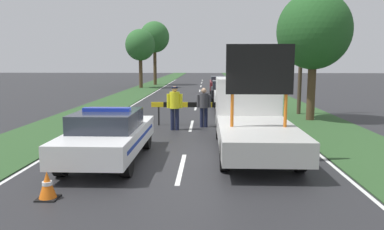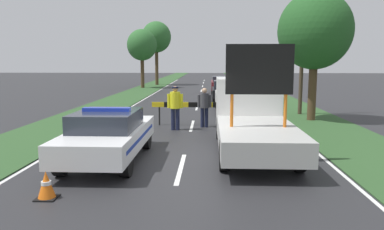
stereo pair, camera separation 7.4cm
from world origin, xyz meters
name	(u,v)px [view 1 (the left image)]	position (x,y,z in m)	size (l,w,h in m)	color
ground_plane	(183,159)	(0.00, 0.00, 0.00)	(160.00, 160.00, 0.00)	#28282B
lane_markings	(197,101)	(0.00, 15.89, 0.00)	(8.25, 62.91, 0.01)	silver
grass_verge_left	(129,95)	(-5.71, 20.00, 0.01)	(3.07, 120.00, 0.03)	#2D5128
grass_verge_right	(269,96)	(5.71, 20.00, 0.01)	(3.07, 120.00, 0.03)	#2D5128
police_car	(109,134)	(-2.09, -0.24, 0.76)	(1.87, 4.85, 1.53)	white
work_truck	(251,115)	(2.09, 1.61, 1.08)	(2.15, 6.29, 3.25)	white
road_barrier	(188,106)	(-0.16, 5.73, 0.85)	(3.20, 0.08, 1.02)	black
police_officer	(175,104)	(-0.64, 4.62, 1.07)	(0.65, 0.41, 1.80)	#191E38
pedestrian_civilian	(204,104)	(0.54, 5.33, 0.98)	(0.60, 0.38, 1.68)	#191E38
traffic_cone_near_police	(47,185)	(-2.58, -3.24, 0.29)	(0.42, 0.42, 0.58)	black
traffic_cone_centre_front	(126,124)	(-2.54, 4.10, 0.33)	(0.48, 0.48, 0.66)	black
queued_car_van_white	(232,97)	(2.07, 10.52, 0.81)	(1.90, 4.45, 1.55)	silver
queued_car_sedan_black	(223,91)	(1.84, 15.77, 0.75)	(1.74, 3.96, 1.46)	black
queued_car_wagon_maroon	(221,84)	(1.88, 22.49, 0.80)	(1.88, 4.37, 1.50)	maroon
roadside_tree_near_left	(314,31)	(5.60, 7.39, 4.17)	(3.40, 3.40, 5.99)	#4C3823
roadside_tree_near_right	(155,37)	(-5.45, 33.74, 5.55)	(3.42, 3.42, 7.39)	#4C3823
roadside_tree_mid_left	(140,45)	(-6.27, 28.72, 4.44)	(3.09, 3.09, 6.10)	#4C3823
utility_pole	(301,44)	(5.54, 9.39, 3.67)	(1.20, 0.20, 7.11)	#473828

